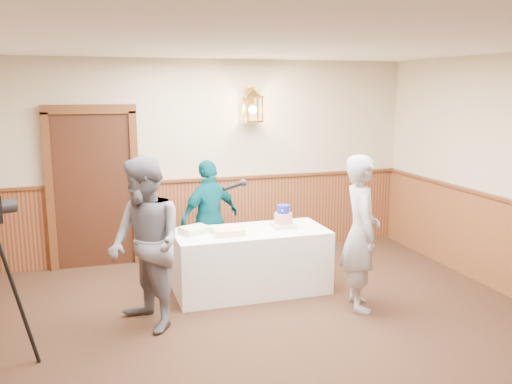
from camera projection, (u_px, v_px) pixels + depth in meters
ground at (300, 369)px, 4.70m from camera, size 7.00×7.00×0.00m
room_shell at (278, 189)px, 4.82m from camera, size 6.02×7.02×2.81m
display_table at (251, 261)px, 6.45m from camera, size 1.80×0.80×0.75m
tiered_cake at (283, 219)px, 6.51m from camera, size 0.29×0.29×0.27m
sheet_cake_yellow at (229, 232)px, 6.20m from camera, size 0.34×0.26×0.07m
sheet_cake_green at (195, 230)px, 6.26m from camera, size 0.39×0.36×0.07m
interviewer at (146, 244)px, 5.37m from camera, size 1.60×1.04×1.75m
baker at (361, 233)px, 5.88m from camera, size 0.55×0.71×1.71m
assistant_p at (210, 218)px, 6.98m from camera, size 0.96×0.70×1.51m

